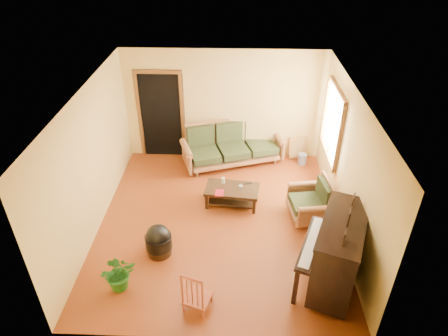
{
  "coord_description": "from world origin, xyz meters",
  "views": [
    {
      "loc": [
        0.31,
        -5.88,
        5.03
      ],
      "look_at": [
        0.09,
        0.2,
        1.1
      ],
      "focal_mm": 32.0,
      "sensor_mm": 36.0,
      "label": 1
    }
  ],
  "objects_px": {
    "footstool": "(159,243)",
    "red_chair": "(197,289)",
    "potted_plant": "(119,273)",
    "armchair": "(309,200)",
    "ceramic_crock": "(302,159)",
    "sofa": "(233,145)",
    "coffee_table": "(232,196)",
    "piano": "(338,254)"
  },
  "relations": [
    {
      "from": "potted_plant",
      "to": "piano",
      "type": "bearing_deg",
      "value": 3.15
    },
    {
      "from": "piano",
      "to": "ceramic_crock",
      "type": "relative_size",
      "value": 5.63
    },
    {
      "from": "armchair",
      "to": "ceramic_crock",
      "type": "distance_m",
      "value": 1.98
    },
    {
      "from": "armchair",
      "to": "red_chair",
      "type": "relative_size",
      "value": 1.04
    },
    {
      "from": "piano",
      "to": "coffee_table",
      "type": "bearing_deg",
      "value": 149.81
    },
    {
      "from": "red_chair",
      "to": "potted_plant",
      "type": "xyz_separation_m",
      "value": [
        -1.25,
        0.34,
        -0.1
      ]
    },
    {
      "from": "red_chair",
      "to": "ceramic_crock",
      "type": "relative_size",
      "value": 3.12
    },
    {
      "from": "piano",
      "to": "red_chair",
      "type": "bearing_deg",
      "value": -145.33
    },
    {
      "from": "potted_plant",
      "to": "sofa",
      "type": "bearing_deg",
      "value": 65.63
    },
    {
      "from": "coffee_table",
      "to": "armchair",
      "type": "distance_m",
      "value": 1.53
    },
    {
      "from": "armchair",
      "to": "potted_plant",
      "type": "distance_m",
      "value": 3.68
    },
    {
      "from": "footstool",
      "to": "ceramic_crock",
      "type": "relative_size",
      "value": 1.8
    },
    {
      "from": "footstool",
      "to": "potted_plant",
      "type": "relative_size",
      "value": 0.77
    },
    {
      "from": "red_chair",
      "to": "potted_plant",
      "type": "relative_size",
      "value": 1.33
    },
    {
      "from": "piano",
      "to": "red_chair",
      "type": "distance_m",
      "value": 2.19
    },
    {
      "from": "footstool",
      "to": "sofa",
      "type": "bearing_deg",
      "value": 67.82
    },
    {
      "from": "sofa",
      "to": "armchair",
      "type": "bearing_deg",
      "value": -70.87
    },
    {
      "from": "ceramic_crock",
      "to": "potted_plant",
      "type": "relative_size",
      "value": 0.43
    },
    {
      "from": "red_chair",
      "to": "piano",
      "type": "bearing_deg",
      "value": 33.09
    },
    {
      "from": "potted_plant",
      "to": "red_chair",
      "type": "bearing_deg",
      "value": -15.4
    },
    {
      "from": "sofa",
      "to": "piano",
      "type": "xyz_separation_m",
      "value": [
        1.66,
        -3.58,
        0.15
      ]
    },
    {
      "from": "red_chair",
      "to": "potted_plant",
      "type": "height_order",
      "value": "red_chair"
    },
    {
      "from": "armchair",
      "to": "potted_plant",
      "type": "relative_size",
      "value": 1.39
    },
    {
      "from": "footstool",
      "to": "red_chair",
      "type": "xyz_separation_m",
      "value": [
        0.77,
        -1.11,
        0.18
      ]
    },
    {
      "from": "armchair",
      "to": "footstool",
      "type": "distance_m",
      "value": 2.91
    },
    {
      "from": "coffee_table",
      "to": "red_chair",
      "type": "xyz_separation_m",
      "value": [
        -0.47,
        -2.54,
        0.2
      ]
    },
    {
      "from": "ceramic_crock",
      "to": "potted_plant",
      "type": "bearing_deg",
      "value": -131.44
    },
    {
      "from": "armchair",
      "to": "piano",
      "type": "distance_m",
      "value": 1.67
    },
    {
      "from": "coffee_table",
      "to": "footstool",
      "type": "distance_m",
      "value": 1.89
    },
    {
      "from": "coffee_table",
      "to": "sofa",
      "type": "bearing_deg",
      "value": 90.45
    },
    {
      "from": "piano",
      "to": "ceramic_crock",
      "type": "distance_m",
      "value": 3.63
    },
    {
      "from": "sofa",
      "to": "coffee_table",
      "type": "relative_size",
      "value": 2.15
    },
    {
      "from": "piano",
      "to": "potted_plant",
      "type": "relative_size",
      "value": 2.4
    },
    {
      "from": "footstool",
      "to": "red_chair",
      "type": "distance_m",
      "value": 1.36
    },
    {
      "from": "coffee_table",
      "to": "armchair",
      "type": "height_order",
      "value": "armchair"
    },
    {
      "from": "sofa",
      "to": "red_chair",
      "type": "height_order",
      "value": "sofa"
    },
    {
      "from": "piano",
      "to": "red_chair",
      "type": "relative_size",
      "value": 1.8
    },
    {
      "from": "piano",
      "to": "footstool",
      "type": "xyz_separation_m",
      "value": [
        -2.88,
        0.58,
        -0.42
      ]
    },
    {
      "from": "armchair",
      "to": "ceramic_crock",
      "type": "relative_size",
      "value": 3.25
    },
    {
      "from": "coffee_table",
      "to": "piano",
      "type": "xyz_separation_m",
      "value": [
        1.64,
        -2.01,
        0.44
      ]
    },
    {
      "from": "sofa",
      "to": "red_chair",
      "type": "relative_size",
      "value": 2.86
    },
    {
      "from": "potted_plant",
      "to": "coffee_table",
      "type": "bearing_deg",
      "value": 52.01
    }
  ]
}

